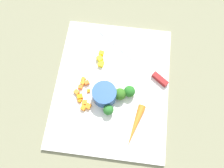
# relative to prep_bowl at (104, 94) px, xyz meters

# --- Properties ---
(ground_plane) EXTENTS (4.00, 4.00, 0.00)m
(ground_plane) POSITION_rel_prep_bowl_xyz_m (0.05, -0.02, -0.04)
(ground_plane) COLOR gray
(cutting_board) EXTENTS (0.49, 0.39, 0.01)m
(cutting_board) POSITION_rel_prep_bowl_xyz_m (0.05, -0.02, -0.03)
(cutting_board) COLOR white
(cutting_board) RESTS_ON ground_plane
(prep_bowl) EXTENTS (0.08, 0.08, 0.05)m
(prep_bowl) POSITION_rel_prep_bowl_xyz_m (0.00, 0.00, 0.00)
(prep_bowl) COLOR #2D5592
(prep_bowl) RESTS_ON cutting_board
(chef_knife) EXTENTS (0.22, 0.28, 0.02)m
(chef_knife) POSITION_rel_prep_bowl_xyz_m (0.13, -0.12, -0.02)
(chef_knife) COLOR silver
(chef_knife) RESTS_ON cutting_board
(whole_carrot) EXTENTS (0.14, 0.06, 0.03)m
(whole_carrot) POSITION_rel_prep_bowl_xyz_m (-0.09, -0.11, -0.01)
(whole_carrot) COLOR orange
(whole_carrot) RESTS_ON cutting_board
(carrot_dice_0) EXTENTS (0.02, 0.02, 0.01)m
(carrot_dice_0) POSITION_rel_prep_bowl_xyz_m (0.04, 0.07, -0.02)
(carrot_dice_0) COLOR orange
(carrot_dice_0) RESTS_ON cutting_board
(carrot_dice_1) EXTENTS (0.02, 0.02, 0.01)m
(carrot_dice_1) POSITION_rel_prep_bowl_xyz_m (-0.04, 0.05, -0.02)
(carrot_dice_1) COLOR orange
(carrot_dice_1) RESTS_ON cutting_board
(carrot_dice_2) EXTENTS (0.01, 0.01, 0.01)m
(carrot_dice_2) POSITION_rel_prep_bowl_xyz_m (0.02, 0.09, -0.02)
(carrot_dice_2) COLOR orange
(carrot_dice_2) RESTS_ON cutting_board
(carrot_dice_3) EXTENTS (0.01, 0.01, 0.01)m
(carrot_dice_3) POSITION_rel_prep_bowl_xyz_m (-0.03, 0.08, -0.02)
(carrot_dice_3) COLOR orange
(carrot_dice_3) RESTS_ON cutting_board
(carrot_dice_4) EXTENTS (0.02, 0.02, 0.01)m
(carrot_dice_4) POSITION_rel_prep_bowl_xyz_m (-0.01, 0.08, -0.02)
(carrot_dice_4) COLOR orange
(carrot_dice_4) RESTS_ON cutting_board
(carrot_dice_5) EXTENTS (0.02, 0.02, 0.01)m
(carrot_dice_5) POSITION_rel_prep_bowl_xyz_m (-0.05, 0.06, -0.02)
(carrot_dice_5) COLOR orange
(carrot_dice_5) RESTS_ON cutting_board
(carrot_dice_6) EXTENTS (0.01, 0.01, 0.01)m
(carrot_dice_6) POSITION_rel_prep_bowl_xyz_m (0.01, 0.06, -0.02)
(carrot_dice_6) COLOR orange
(carrot_dice_6) RESTS_ON cutting_board
(carrot_dice_7) EXTENTS (0.02, 0.02, 0.01)m
(carrot_dice_7) POSITION_rel_prep_bowl_xyz_m (-0.03, 0.06, -0.02)
(carrot_dice_7) COLOR orange
(carrot_dice_7) RESTS_ON cutting_board
(carrot_dice_8) EXTENTS (0.02, 0.02, 0.01)m
(carrot_dice_8) POSITION_rel_prep_bowl_xyz_m (0.04, 0.08, -0.02)
(carrot_dice_8) COLOR orange
(carrot_dice_8) RESTS_ON cutting_board
(carrot_dice_9) EXTENTS (0.02, 0.02, 0.01)m
(carrot_dice_9) POSITION_rel_prep_bowl_xyz_m (0.00, 0.10, -0.02)
(carrot_dice_9) COLOR orange
(carrot_dice_9) RESTS_ON cutting_board
(carrot_dice_10) EXTENTS (0.02, 0.02, 0.01)m
(carrot_dice_10) POSITION_rel_prep_bowl_xyz_m (0.05, 0.08, -0.02)
(carrot_dice_10) COLOR orange
(carrot_dice_10) RESTS_ON cutting_board
(pepper_dice_0) EXTENTS (0.02, 0.02, 0.02)m
(pepper_dice_0) POSITION_rel_prep_bowl_xyz_m (0.12, 0.03, -0.02)
(pepper_dice_0) COLOR yellow
(pepper_dice_0) RESTS_ON cutting_board
(pepper_dice_1) EXTENTS (0.03, 0.03, 0.02)m
(pepper_dice_1) POSITION_rel_prep_bowl_xyz_m (0.14, 0.04, -0.01)
(pepper_dice_1) COLOR yellow
(pepper_dice_1) RESTS_ON cutting_board
(pepper_dice_2) EXTENTS (0.02, 0.02, 0.02)m
(pepper_dice_2) POSITION_rel_prep_bowl_xyz_m (0.16, 0.03, -0.02)
(pepper_dice_2) COLOR yellow
(pepper_dice_2) RESTS_ON cutting_board
(broccoli_floret_0) EXTENTS (0.04, 0.04, 0.04)m
(broccoli_floret_0) POSITION_rel_prep_bowl_xyz_m (0.02, -0.08, -0.00)
(broccoli_floret_0) COLOR #89C167
(broccoli_floret_0) RESTS_ON cutting_board
(broccoli_floret_1) EXTENTS (0.04, 0.04, 0.04)m
(broccoli_floret_1) POSITION_rel_prep_bowl_xyz_m (-0.05, -0.02, -0.00)
(broccoli_floret_1) COLOR #97AB6A
(broccoli_floret_1) RESTS_ON cutting_board
(broccoli_floret_2) EXTENTS (0.04, 0.04, 0.04)m
(broccoli_floret_2) POSITION_rel_prep_bowl_xyz_m (0.01, -0.05, -0.00)
(broccoli_floret_2) COLOR #98B058
(broccoli_floret_2) RESTS_ON cutting_board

